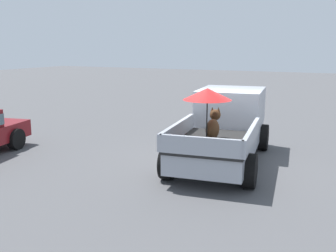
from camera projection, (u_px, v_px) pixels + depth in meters
The scene contains 2 objects.
ground_plane at pixel (221, 162), 10.85m from camera, with size 80.00×80.00×0.00m, color #4C4C4F.
pickup_truck_main at pixel (225, 125), 11.06m from camera, with size 5.25×2.78×2.20m.
Camera 1 is at (-10.03, -3.21, 3.18)m, focal length 41.74 mm.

